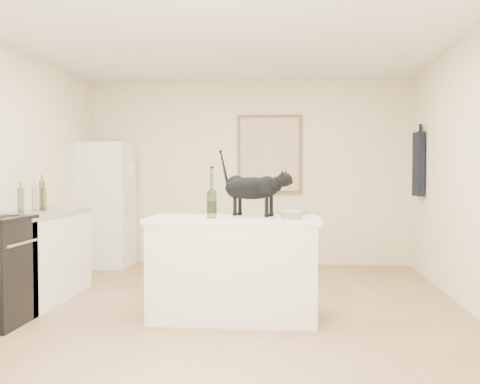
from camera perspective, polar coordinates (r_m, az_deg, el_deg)
name	(u,v)px	position (r m, az deg, el deg)	size (l,w,h in m)	color
floor	(225,312)	(5.18, -1.54, -12.42)	(5.50, 5.50, 0.00)	tan
ceiling	(225,29)	(5.18, -1.56, 16.65)	(5.50, 5.50, 0.00)	white
wall_back	(248,172)	(7.75, 0.89, 2.08)	(4.50, 4.50, 0.00)	beige
wall_front	(146,170)	(2.31, -9.77, 2.24)	(4.50, 4.50, 0.00)	beige
wall_right	(480,172)	(5.24, 23.68, 1.95)	(5.50, 5.50, 0.00)	beige
island_base	(234,270)	(4.88, -0.65, -8.14)	(1.44, 0.67, 0.86)	white
island_top	(234,219)	(4.82, -0.65, -2.87)	(1.50, 0.70, 0.04)	white
left_cabinets	(37,258)	(5.92, -20.37, -6.47)	(0.60, 1.40, 0.86)	white
left_countertop	(37,214)	(5.87, -20.43, -2.12)	(0.62, 1.44, 0.04)	gray
fridge	(105,205)	(7.77, -13.84, -1.30)	(0.68, 0.68, 1.70)	white
artwork_frame	(270,154)	(7.71, 3.10, 3.94)	(0.90, 0.03, 1.10)	brown
artwork_canvas	(270,154)	(7.69, 3.10, 3.94)	(0.82, 0.00, 1.02)	beige
hanging_garment	(418,164)	(7.21, 18.10, 2.78)	(0.08, 0.34, 0.80)	black
black_cat	(252,191)	(4.95, 1.25, 0.08)	(0.64, 0.19, 0.45)	black
wine_bottle	(212,195)	(4.74, -2.96, -0.34)	(0.08, 0.08, 0.39)	#255020
glass_bowl	(291,215)	(4.67, 5.38, -2.39)	(0.27, 0.27, 0.07)	silver
fridge_paper	(130,170)	(7.66, -11.40, 2.23)	(0.01, 0.15, 0.19)	white
counter_bottle_cluster	(36,198)	(5.90, -20.51, -0.61)	(0.12, 0.51, 0.31)	#1E5823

